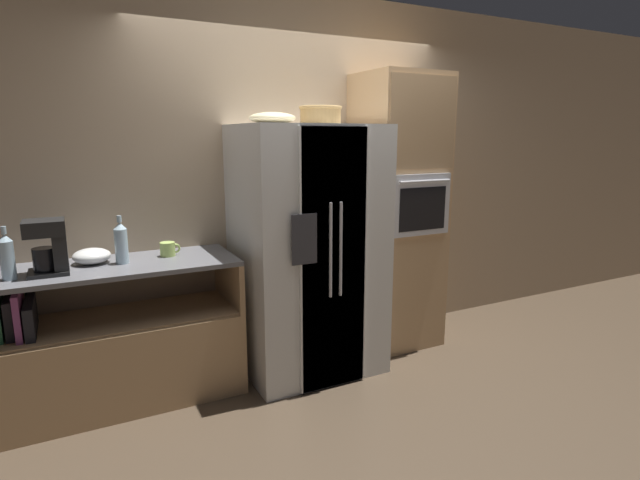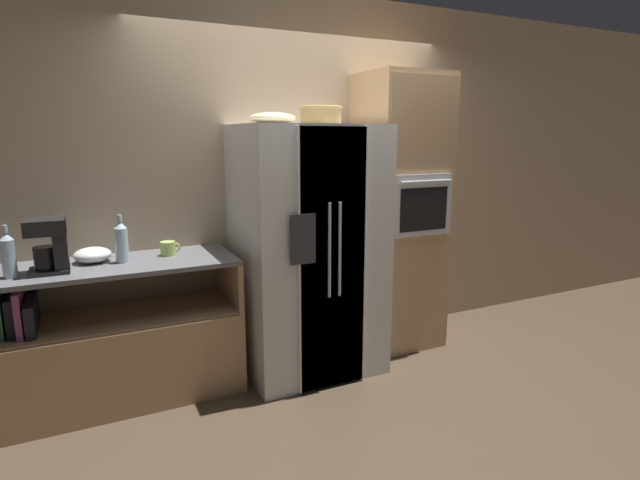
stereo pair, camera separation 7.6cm
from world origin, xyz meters
name	(u,v)px [view 2 (the right image)]	position (x,y,z in m)	size (l,w,h in m)	color
ground_plane	(324,364)	(0.00, 0.00, 0.00)	(20.00, 20.00, 0.00)	#4C3D2D
wall_back	(298,178)	(0.00, 0.49, 1.40)	(12.00, 0.06, 2.80)	tan
counter_left	(117,350)	(-1.46, 0.15, 0.34)	(1.55, 0.61, 0.93)	tan
refrigerator	(308,250)	(-0.11, 0.05, 0.90)	(0.98, 0.84, 1.81)	silver
wall_oven	(399,213)	(0.76, 0.16, 1.11)	(0.64, 0.65, 2.21)	tan
wicker_basket	(321,115)	(0.01, 0.08, 1.88)	(0.31, 0.31, 0.13)	tan
fruit_bowl	(272,118)	(-0.35, 0.09, 1.85)	(0.32, 0.32, 0.08)	beige
bottle_tall	(8,255)	(-1.98, 0.06, 1.07)	(0.08, 0.08, 0.31)	silver
bottle_short	(121,242)	(-1.37, 0.16, 1.07)	(0.08, 0.08, 0.31)	silver
mug	(168,248)	(-1.07, 0.23, 0.98)	(0.14, 0.10, 0.09)	#B2D166
mixing_bowl	(93,255)	(-1.55, 0.24, 0.98)	(0.23, 0.23, 0.10)	white
coffee_maker	(51,243)	(-1.76, 0.08, 1.11)	(0.22, 0.21, 0.32)	black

